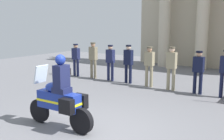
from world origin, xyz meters
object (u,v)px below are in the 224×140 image
officer_in_row_4 (149,63)px  officer_in_row_5 (171,65)px  officer_in_row_0 (76,57)px  officer_in_row_3 (128,61)px  officer_in_row_2 (110,60)px  officer_in_row_1 (93,57)px  officer_in_row_6 (198,69)px  motorcycle_with_rider (61,98)px  briefcase_on_ground (68,72)px

officer_in_row_4 → officer_in_row_5: size_ratio=0.97×
officer_in_row_0 → officer_in_row_3: 3.02m
officer_in_row_2 → officer_in_row_1: bearing=3.4°
officer_in_row_6 → officer_in_row_3: bearing=1.0°
officer_in_row_4 → officer_in_row_6: officer_in_row_4 is taller
officer_in_row_0 → motorcycle_with_rider: motorcycle_with_rider is taller
officer_in_row_4 → officer_in_row_2: bearing=0.5°
officer_in_row_0 → officer_in_row_4: bearing=-177.3°
officer_in_row_2 → officer_in_row_4: 2.04m
motorcycle_with_rider → briefcase_on_ground: bearing=-49.6°
officer_in_row_1 → motorcycle_with_rider: 6.34m
briefcase_on_ground → officer_in_row_3: bearing=3.0°
officer_in_row_2 → officer_in_row_6: bearing=-178.4°
officer_in_row_0 → motorcycle_with_rider: (4.37, -5.34, -0.17)m
motorcycle_with_rider → officer_in_row_1: bearing=-60.9°
officer_in_row_2 → briefcase_on_ground: size_ratio=4.61×
officer_in_row_2 → briefcase_on_ground: bearing=6.1°
officer_in_row_3 → officer_in_row_4: (1.07, -0.09, -0.00)m
officer_in_row_0 → officer_in_row_5: size_ratio=0.94×
officer_in_row_5 → officer_in_row_0: bearing=2.2°
officer_in_row_1 → officer_in_row_4: size_ratio=1.03×
officer_in_row_6 → officer_in_row_5: bearing=5.3°
officer_in_row_1 → officer_in_row_5: size_ratio=1.00×
officer_in_row_1 → officer_in_row_3: officer_in_row_1 is taller
officer_in_row_1 → briefcase_on_ground: 1.77m
officer_in_row_1 → briefcase_on_ground: officer_in_row_1 is taller
officer_in_row_1 → officer_in_row_6: officer_in_row_1 is taller
officer_in_row_3 → officer_in_row_0: bearing=4.5°
officer_in_row_3 → officer_in_row_5: size_ratio=0.98×
officer_in_row_2 → officer_in_row_3: (0.96, 0.02, 0.02)m
officer_in_row_3 → officer_in_row_6: size_ratio=1.05×
officer_in_row_0 → officer_in_row_6: (6.14, 0.03, 0.00)m
officer_in_row_1 → officer_in_row_6: bearing=-178.0°
officer_in_row_5 → officer_in_row_1: bearing=1.1°
officer_in_row_6 → briefcase_on_ground: officer_in_row_6 is taller
officer_in_row_0 → officer_in_row_4: (4.10, 0.02, 0.04)m
officer_in_row_4 → officer_in_row_6: (2.04, 0.01, -0.04)m
officer_in_row_0 → officer_in_row_5: bearing=-177.8°
officer_in_row_0 → officer_in_row_2: 2.06m
officer_in_row_6 → briefcase_on_ground: bearing=3.4°
officer_in_row_3 → briefcase_on_ground: size_ratio=4.74×
officer_in_row_0 → officer_in_row_2: bearing=-175.2°
officer_in_row_1 → officer_in_row_5: officer_in_row_1 is taller
officer_in_row_1 → officer_in_row_2: size_ratio=1.05×
motorcycle_with_rider → officer_in_row_5: bearing=-100.1°
officer_in_row_0 → officer_in_row_6: officer_in_row_6 is taller
officer_in_row_4 → officer_in_row_1: bearing=1.5°
officer_in_row_0 → officer_in_row_1: officer_in_row_1 is taller
officer_in_row_0 → officer_in_row_3: size_ratio=0.95×
officer_in_row_4 → officer_in_row_5: 1.00m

